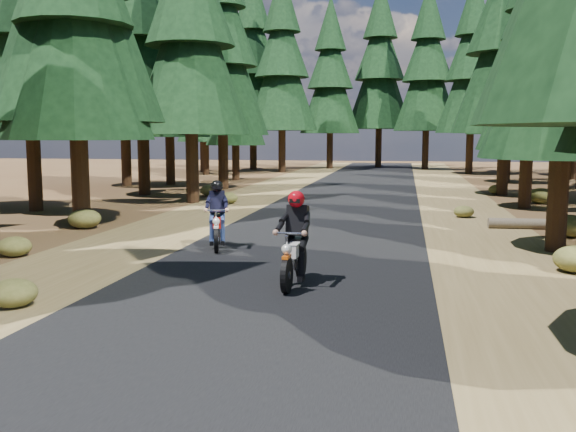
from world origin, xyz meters
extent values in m
plane|color=#482E19|center=(0.00, 0.00, 0.00)|extent=(120.00, 120.00, 0.00)
cube|color=black|center=(0.00, 5.00, 0.01)|extent=(6.00, 100.00, 0.01)
cube|color=brown|center=(-4.60, 5.00, 0.00)|extent=(3.20, 100.00, 0.01)
cube|color=brown|center=(4.60, 5.00, 0.00)|extent=(3.20, 100.00, 0.01)
cylinder|color=black|center=(-7.26, 6.17, 2.67)|extent=(0.51, 0.51, 5.34)
cone|color=black|center=(-7.26, 6.17, 6.01)|extent=(4.54, 4.54, 6.68)
cylinder|color=black|center=(6.06, 4.48, 2.26)|extent=(0.48, 0.48, 4.52)
cone|color=black|center=(6.06, 4.48, 5.08)|extent=(3.84, 3.84, 5.65)
cylinder|color=black|center=(-7.70, 6.96, 3.21)|extent=(0.56, 0.56, 6.43)
cylinder|color=black|center=(-11.13, 9.93, 2.78)|extent=(0.52, 0.52, 5.56)
cone|color=black|center=(-11.13, 9.93, 6.26)|extent=(4.73, 4.73, 6.95)
cylinder|color=black|center=(-6.35, 13.89, 2.86)|extent=(0.53, 0.53, 5.72)
cone|color=black|center=(-6.35, 13.89, 6.43)|extent=(4.86, 4.86, 7.15)
cylinder|color=black|center=(6.98, 14.07, 2.25)|extent=(0.48, 0.48, 4.51)
cone|color=black|center=(6.98, 14.07, 5.07)|extent=(3.83, 3.83, 5.64)
cone|color=black|center=(6.98, 14.07, 7.10)|extent=(2.93, 2.93, 4.06)
cylinder|color=black|center=(-9.76, 16.85, 3.18)|extent=(0.55, 0.55, 6.37)
cone|color=black|center=(-9.76, 16.85, 7.16)|extent=(5.41, 5.41, 7.96)
cylinder|color=black|center=(-7.00, 20.76, 2.82)|extent=(0.53, 0.53, 5.64)
cone|color=black|center=(-7.00, 20.76, 6.34)|extent=(4.79, 4.79, 7.05)
cone|color=black|center=(-7.00, 20.76, 8.88)|extent=(3.67, 3.67, 5.08)
cylinder|color=black|center=(6.93, 19.74, 2.91)|extent=(0.53, 0.53, 5.83)
cone|color=black|center=(6.93, 19.74, 6.56)|extent=(4.95, 4.95, 7.29)
cylinder|color=black|center=(-10.86, 23.22, 2.72)|extent=(0.52, 0.52, 5.45)
cone|color=black|center=(-10.86, 23.22, 6.13)|extent=(4.63, 4.63, 6.81)
cone|color=black|center=(-10.86, 23.22, 8.58)|extent=(3.54, 3.54, 4.90)
cylinder|color=black|center=(-8.12, 27.46, 2.21)|extent=(0.48, 0.48, 4.42)
cone|color=black|center=(-8.12, 27.46, 4.97)|extent=(3.76, 3.76, 5.52)
cone|color=black|center=(-8.12, 27.46, 6.96)|extent=(2.87, 2.87, 3.98)
cone|color=black|center=(-8.12, 27.46, 8.95)|extent=(1.99, 1.99, 3.31)
cylinder|color=black|center=(8.34, 28.41, 2.88)|extent=(0.53, 0.53, 5.76)
cone|color=black|center=(8.34, 28.41, 6.48)|extent=(4.90, 4.90, 7.21)
cone|color=black|center=(8.34, 28.41, 9.08)|extent=(3.75, 3.75, 5.19)
cylinder|color=black|center=(-11.79, 32.77, 2.37)|extent=(0.49, 0.49, 4.75)
cone|color=black|center=(-11.79, 32.77, 5.34)|extent=(4.04, 4.04, 5.93)
cone|color=black|center=(-11.79, 32.77, 7.48)|extent=(3.09, 3.09, 4.27)
cone|color=black|center=(-11.79, 32.77, 9.61)|extent=(2.14, 2.14, 3.56)
cylinder|color=black|center=(13.03, 32.09, 2.83)|extent=(0.53, 0.53, 5.66)
cylinder|color=black|center=(-13.00, 22.00, 3.20)|extent=(0.56, 0.56, 6.40)
cone|color=black|center=(-13.00, 22.00, 7.20)|extent=(5.44, 5.44, 8.00)
cone|color=black|center=(-13.00, 22.00, 10.08)|extent=(4.16, 4.16, 5.76)
cylinder|color=black|center=(-7.00, 37.00, 3.20)|extent=(0.56, 0.56, 6.40)
cone|color=black|center=(-7.00, 37.00, 7.20)|extent=(5.44, 5.44, 8.00)
cone|color=black|center=(-7.00, 37.00, 10.08)|extent=(4.16, 4.16, 5.76)
cylinder|color=black|center=(7.00, 37.00, 3.00)|extent=(0.54, 0.54, 6.00)
cone|color=black|center=(7.00, 37.00, 6.75)|extent=(5.10, 5.10, 7.50)
cone|color=black|center=(7.00, 37.00, 9.45)|extent=(3.90, 3.90, 5.40)
cone|color=black|center=(7.00, 37.00, 12.15)|extent=(2.70, 2.70, 4.50)
cylinder|color=black|center=(-10.00, 40.00, 3.40)|extent=(0.57, 0.57, 6.80)
cone|color=black|center=(-10.00, 40.00, 7.65)|extent=(5.78, 5.78, 8.50)
cone|color=black|center=(-10.00, 40.00, 10.71)|extent=(4.42, 4.42, 6.12)
cylinder|color=black|center=(10.00, 40.00, 3.20)|extent=(0.56, 0.56, 6.40)
cone|color=black|center=(10.00, 40.00, 7.20)|extent=(5.44, 5.44, 8.00)
cone|color=black|center=(10.00, 40.00, 10.08)|extent=(4.16, 4.16, 5.76)
cylinder|color=black|center=(-4.00, 43.00, 3.00)|extent=(0.54, 0.54, 6.00)
cone|color=black|center=(-4.00, 43.00, 6.75)|extent=(5.10, 5.10, 7.50)
cone|color=black|center=(-4.00, 43.00, 9.45)|extent=(3.90, 3.90, 5.40)
cone|color=black|center=(-4.00, 43.00, 12.15)|extent=(2.70, 2.70, 4.50)
cylinder|color=black|center=(4.00, 43.00, 3.20)|extent=(0.56, 0.56, 6.40)
cone|color=black|center=(4.00, 43.00, 7.20)|extent=(5.44, 5.44, 8.00)
cone|color=black|center=(4.00, 43.00, 10.08)|extent=(4.16, 4.16, 5.76)
cone|color=black|center=(4.00, 43.00, 12.96)|extent=(2.88, 2.88, 4.80)
cylinder|color=black|center=(0.00, 46.00, 3.40)|extent=(0.57, 0.57, 6.80)
cone|color=black|center=(0.00, 46.00, 7.65)|extent=(5.78, 5.78, 8.50)
cone|color=black|center=(0.00, 46.00, 10.71)|extent=(4.42, 4.42, 6.12)
cone|color=black|center=(0.00, 46.00, 13.77)|extent=(3.06, 3.06, 5.10)
cylinder|color=black|center=(-13.00, 36.00, 2.80)|extent=(0.52, 0.52, 5.60)
cone|color=black|center=(-13.00, 36.00, 6.30)|extent=(4.76, 4.76, 7.00)
cone|color=black|center=(-13.00, 36.00, 8.82)|extent=(3.64, 3.64, 5.04)
cone|color=black|center=(-13.00, 36.00, 11.34)|extent=(2.52, 2.52, 4.20)
cylinder|color=black|center=(13.00, 36.00, 3.00)|extent=(0.54, 0.54, 6.00)
cone|color=black|center=(13.00, 36.00, 6.75)|extent=(5.10, 5.10, 7.50)
cone|color=black|center=(13.00, 36.00, 9.45)|extent=(3.90, 3.90, 5.40)
ellipsoid|color=#474C1E|center=(-7.11, 6.04, 0.29)|extent=(0.98, 0.98, 0.59)
ellipsoid|color=#474C1E|center=(6.95, 6.91, 0.31)|extent=(1.04, 1.04, 0.62)
ellipsoid|color=#474C1E|center=(-6.47, 16.69, 0.27)|extent=(0.91, 0.91, 0.55)
ellipsoid|color=#474C1E|center=(6.74, 20.09, 0.23)|extent=(0.77, 0.77, 0.46)
ellipsoid|color=#474C1E|center=(-4.75, 13.62, 0.24)|extent=(0.80, 0.80, 0.48)
ellipsoid|color=#474C1E|center=(4.43, 10.79, 0.20)|extent=(0.68, 0.68, 0.41)
ellipsoid|color=#474C1E|center=(-6.48, 1.52, 0.23)|extent=(0.78, 0.78, 0.47)
ellipsoid|color=#474C1E|center=(7.95, 15.95, 0.33)|extent=(1.09, 1.09, 0.65)
ellipsoid|color=#474C1E|center=(5.93, 2.01, 0.28)|extent=(0.92, 0.92, 0.55)
ellipsoid|color=#474C1E|center=(-3.85, -2.51, 0.23)|extent=(0.78, 0.78, 0.47)
cube|color=black|center=(0.43, -0.19, 1.20)|extent=(0.40, 0.26, 0.57)
sphere|color=#B20711|center=(0.43, -0.19, 1.62)|extent=(0.33, 0.33, 0.32)
cube|color=black|center=(-2.13, 3.37, 1.15)|extent=(0.42, 0.32, 0.55)
sphere|color=black|center=(-2.13, 3.37, 1.54)|extent=(0.37, 0.37, 0.30)
camera|label=1|loc=(2.44, -11.79, 2.80)|focal=40.00mm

